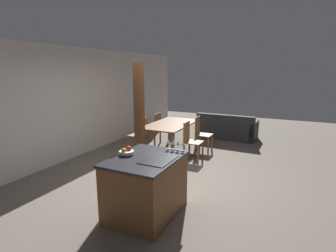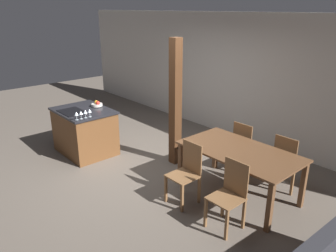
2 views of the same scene
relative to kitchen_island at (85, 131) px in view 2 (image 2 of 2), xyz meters
The scene contains 14 objects.
ground_plane 1.42m from the kitchen_island, 14.86° to the left, with size 16.00×16.00×0.00m, color #665B51.
wall_back 3.39m from the kitchen_island, 66.52° to the left, with size 11.20×0.08×2.70m.
kitchen_island is the anchor object (origin of this frame).
fruit_bowl 0.59m from the kitchen_island, 91.88° to the left, with size 0.22×0.22×0.12m.
wine_glass_near 0.86m from the kitchen_island, 36.72° to the right, with size 0.07×0.07×0.15m.
wine_glass_middle 0.82m from the kitchen_island, 30.02° to the right, with size 0.07×0.07×0.15m.
wine_glass_far 0.80m from the kitchen_island, 22.29° to the right, with size 0.07×0.07×0.15m.
wine_glass_end 0.78m from the kitchen_island, 13.60° to the right, with size 0.07×0.07×0.15m.
dining_table 3.20m from the kitchen_island, 18.29° to the left, with size 1.80×1.00×0.76m.
dining_chair_near_left 2.64m from the kitchen_island, ahead, with size 0.40×0.40×0.93m.
dining_chair_near_right 3.44m from the kitchen_island, ahead, with size 0.40×0.40×0.93m.
dining_chair_far_left 3.14m from the kitchen_island, 33.31° to the left, with size 0.40×0.40×0.93m.
dining_chair_far_right 3.84m from the kitchen_island, 26.67° to the left, with size 0.40×0.40×0.93m.
timber_post 1.98m from the kitchen_island, 34.28° to the left, with size 0.17×0.17×2.31m.
Camera 2 is at (4.39, -3.13, 2.79)m, focal length 35.00 mm.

